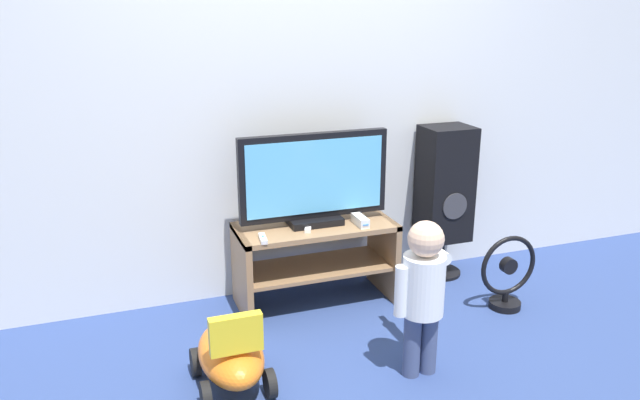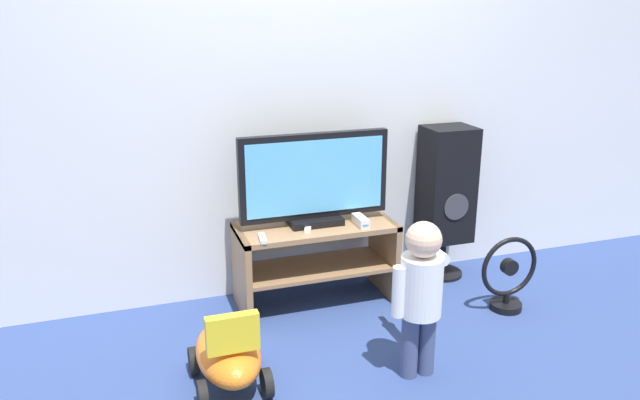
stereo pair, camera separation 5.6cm
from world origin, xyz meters
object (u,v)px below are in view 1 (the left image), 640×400
Objects in this scene: remote_primary at (263,238)px; ride_on_toy at (231,355)px; television at (314,180)px; floor_fan at (507,276)px; speaker_tower at (445,187)px; remote_secondary at (308,228)px; child at (423,285)px; game_console at (360,221)px.

remote_primary reaches higher than ride_on_toy.
floor_fan is (1.02, -0.47, -0.55)m from television.
floor_fan is 0.85× the size of ride_on_toy.
television is at bearing -174.59° from speaker_tower.
child reaches higher than remote_secondary.
game_console is 0.78m from child.
remote_secondary is 0.25× the size of ride_on_toy.
child is 0.94m from ride_on_toy.
ride_on_toy is (-0.90, -0.60, -0.35)m from game_console.
remote_secondary is at bearing 46.72° from ride_on_toy.
floor_fan reaches higher than ride_on_toy.
remote_primary is 0.25× the size of ride_on_toy.
speaker_tower is 1.86× the size of ride_on_toy.
remote_primary is at bearing -175.27° from game_console.
remote_secondary is 0.13× the size of speaker_tower.
game_console is 0.92m from floor_fan.
child is at bearing -51.81° from remote_primary.
game_console is at bearing 155.61° from floor_fan.
television is 0.36m from game_console.
remote_primary is 1.29m from speaker_tower.
television is 0.93m from speaker_tower.
television is at bearing 104.06° from child.
remote_primary is (-0.59, -0.05, -0.02)m from game_console.
television is 0.27m from remote_secondary.
game_console is 1.19× the size of remote_secondary.
child is (-0.02, -0.78, -0.06)m from game_console.
ride_on_toy is at bearing -153.00° from speaker_tower.
television is 0.97m from child.
television reaches higher than game_console.
remote_primary reaches higher than floor_fan.
remote_secondary is (0.29, 0.08, 0.00)m from remote_primary.
speaker_tower is (0.69, 0.98, 0.14)m from child.
game_console reaches higher than ride_on_toy.
game_console is 1.19× the size of remote_primary.
ride_on_toy is (-1.56, -0.80, -0.43)m from speaker_tower.
child is (0.22, -0.89, -0.29)m from television.
game_console reaches higher than remote_primary.
ride_on_toy is at bearing -171.86° from floor_fan.
ride_on_toy is (-0.30, -0.55, -0.34)m from remote_primary.
remote_primary and remote_secondary have the same top height.
remote_primary is at bearing -164.53° from remote_secondary.
television reaches higher than child.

